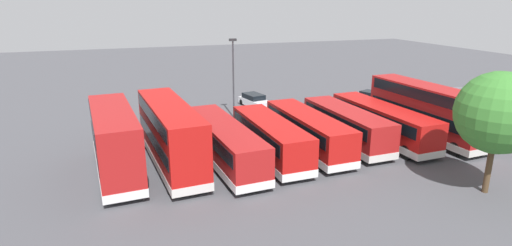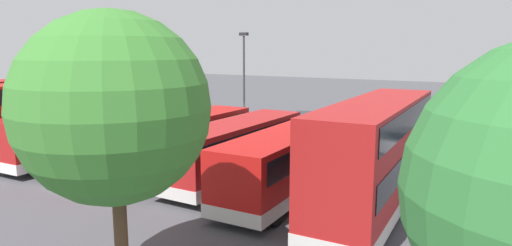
{
  "view_description": "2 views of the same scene",
  "coord_description": "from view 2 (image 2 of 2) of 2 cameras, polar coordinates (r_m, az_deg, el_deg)",
  "views": [
    {
      "loc": [
        12.28,
        37.29,
        11.52
      ],
      "look_at": [
        0.94,
        4.8,
        1.2
      ],
      "focal_mm": 28.96,
      "sensor_mm": 36.0,
      "label": 1
    },
    {
      "loc": [
        -17.65,
        27.22,
        6.57
      ],
      "look_at": [
        -2.77,
        3.1,
        1.8
      ],
      "focal_mm": 30.41,
      "sensor_mm": 36.0,
      "label": 2
    }
  ],
  "objects": [
    {
      "name": "bus_single_deck_fifth",
      "position": [
        26.25,
        -16.53,
        -1.72
      ],
      "size": [
        2.86,
        10.21,
        2.95
      ],
      "color": "#B71411",
      "rests_on": "ground"
    },
    {
      "name": "bus_single_deck_third",
      "position": [
        22.36,
        -2.56,
        -3.25
      ],
      "size": [
        2.86,
        10.22,
        2.95
      ],
      "color": "#A51919",
      "rests_on": "ground"
    },
    {
      "name": "car_hatchback_silver",
      "position": [
        36.23,
        6.19,
        0.17
      ],
      "size": [
        2.66,
        4.49,
        1.43
      ],
      "color": "silver",
      "rests_on": "ground"
    },
    {
      "name": "tree_midleft",
      "position": [
        11.49,
        -18.17,
        1.81
      ],
      "size": [
        4.92,
        4.92,
        7.59
      ],
      "color": "#4C3823",
      "rests_on": "ground"
    },
    {
      "name": "bus_double_decker_far_end",
      "position": [
        35.36,
        -27.63,
        1.76
      ],
      "size": [
        3.3,
        10.5,
        4.55
      ],
      "color": "#A51919",
      "rests_on": "ground"
    },
    {
      "name": "bus_single_deck_second",
      "position": [
        20.61,
        5.29,
        -4.38
      ],
      "size": [
        3.07,
        11.71,
        2.95
      ],
      "color": "#B71411",
      "rests_on": "ground"
    },
    {
      "name": "bus_single_deck_sixth",
      "position": [
        29.09,
        -20.77,
        -0.86
      ],
      "size": [
        3.36,
        12.05,
        2.95
      ],
      "color": "#A51919",
      "rests_on": "ground"
    },
    {
      "name": "ground_plane",
      "position": [
        33.1,
        -1.26,
        -1.9
      ],
      "size": [
        140.0,
        140.0,
        0.0
      ],
      "primitive_type": "plane",
      "color": "#47474C"
    },
    {
      "name": "bus_double_decker_seventh",
      "position": [
        32.34,
        -23.87,
        1.41
      ],
      "size": [
        3.44,
        11.86,
        4.55
      ],
      "color": "#B71411",
      "rests_on": "ground"
    },
    {
      "name": "car_small_green",
      "position": [
        29.76,
        26.86,
        -2.87
      ],
      "size": [
        3.36,
        4.86,
        1.43
      ],
      "color": "silver",
      "rests_on": "ground"
    },
    {
      "name": "bus_double_decker_near_end",
      "position": [
        18.56,
        15.59,
        -3.63
      ],
      "size": [
        3.22,
        11.97,
        4.55
      ],
      "color": "#A51919",
      "rests_on": "ground"
    },
    {
      "name": "waste_bin_yellow",
      "position": [
        34.24,
        -10.9,
        -0.88
      ],
      "size": [
        0.6,
        0.6,
        0.95
      ],
      "primitive_type": "cylinder",
      "color": "yellow",
      "rests_on": "ground"
    },
    {
      "name": "lamp_post_tall",
      "position": [
        34.29,
        -1.6,
        6.33
      ],
      "size": [
        0.7,
        0.3,
        7.93
      ],
      "color": "#38383D",
      "rests_on": "ground"
    },
    {
      "name": "bus_single_deck_fourth",
      "position": [
        24.33,
        -10.01,
        -2.33
      ],
      "size": [
        2.9,
        10.83,
        2.95
      ],
      "color": "#B71411",
      "rests_on": "ground"
    }
  ]
}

